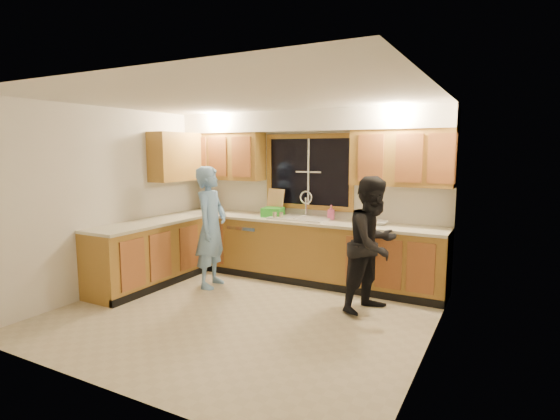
% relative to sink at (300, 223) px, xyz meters
% --- Properties ---
extents(floor, '(4.20, 4.20, 0.00)m').
position_rel_sink_xyz_m(floor, '(0.00, -1.60, -0.86)').
color(floor, '#BCAF91').
rests_on(floor, ground).
extents(ceiling, '(4.20, 4.20, 0.00)m').
position_rel_sink_xyz_m(ceiling, '(0.00, -1.60, 1.64)').
color(ceiling, silver).
extents(wall_back, '(4.20, 0.00, 4.20)m').
position_rel_sink_xyz_m(wall_back, '(0.00, 0.30, 0.39)').
color(wall_back, silver).
rests_on(wall_back, ground).
extents(wall_left, '(0.00, 3.80, 3.80)m').
position_rel_sink_xyz_m(wall_left, '(-2.10, -1.60, 0.39)').
color(wall_left, silver).
rests_on(wall_left, ground).
extents(wall_right, '(0.00, 3.80, 3.80)m').
position_rel_sink_xyz_m(wall_right, '(2.10, -1.60, 0.39)').
color(wall_right, silver).
rests_on(wall_right, ground).
extents(base_cabinets_back, '(4.20, 0.60, 0.88)m').
position_rel_sink_xyz_m(base_cabinets_back, '(0.00, -0.00, -0.42)').
color(base_cabinets_back, '#A4752F').
rests_on(base_cabinets_back, ground).
extents(base_cabinets_left, '(0.60, 1.90, 0.88)m').
position_rel_sink_xyz_m(base_cabinets_left, '(-1.80, -1.25, -0.42)').
color(base_cabinets_left, '#A4752F').
rests_on(base_cabinets_left, ground).
extents(countertop_back, '(4.20, 0.63, 0.04)m').
position_rel_sink_xyz_m(countertop_back, '(0.00, -0.02, 0.04)').
color(countertop_back, beige).
rests_on(countertop_back, base_cabinets_back).
extents(countertop_left, '(0.63, 1.90, 0.04)m').
position_rel_sink_xyz_m(countertop_left, '(-1.79, -1.25, 0.04)').
color(countertop_left, beige).
rests_on(countertop_left, base_cabinets_left).
extents(upper_cabinets_left, '(1.35, 0.33, 0.75)m').
position_rel_sink_xyz_m(upper_cabinets_left, '(-1.43, 0.13, 0.96)').
color(upper_cabinets_left, '#A4752F').
rests_on(upper_cabinets_left, wall_back).
extents(upper_cabinets_right, '(1.35, 0.33, 0.75)m').
position_rel_sink_xyz_m(upper_cabinets_right, '(1.43, 0.13, 0.96)').
color(upper_cabinets_right, '#A4752F').
rests_on(upper_cabinets_right, wall_back).
extents(upper_cabinets_return, '(0.33, 0.90, 0.75)m').
position_rel_sink_xyz_m(upper_cabinets_return, '(-1.94, -0.48, 0.96)').
color(upper_cabinets_return, '#A4752F').
rests_on(upper_cabinets_return, wall_left).
extents(soffit, '(4.20, 0.35, 0.30)m').
position_rel_sink_xyz_m(soffit, '(0.00, 0.12, 1.49)').
color(soffit, white).
rests_on(soffit, wall_back).
extents(window_frame, '(1.44, 0.03, 1.14)m').
position_rel_sink_xyz_m(window_frame, '(0.00, 0.29, 0.74)').
color(window_frame, black).
rests_on(window_frame, wall_back).
extents(sink, '(0.86, 0.52, 0.57)m').
position_rel_sink_xyz_m(sink, '(0.00, 0.00, 0.00)').
color(sink, silver).
rests_on(sink, countertop_back).
extents(dishwasher, '(0.60, 0.56, 0.82)m').
position_rel_sink_xyz_m(dishwasher, '(-0.85, -0.01, -0.45)').
color(dishwasher, white).
rests_on(dishwasher, floor).
extents(stove, '(0.58, 0.75, 0.90)m').
position_rel_sink_xyz_m(stove, '(-1.80, -1.82, -0.41)').
color(stove, white).
rests_on(stove, floor).
extents(man, '(0.52, 0.69, 1.71)m').
position_rel_sink_xyz_m(man, '(-0.97, -0.88, -0.01)').
color(man, '#709ED3').
rests_on(man, floor).
extents(woman, '(0.87, 0.96, 1.63)m').
position_rel_sink_xyz_m(woman, '(1.32, -0.75, -0.05)').
color(woman, black).
rests_on(woman, floor).
extents(knife_block, '(0.16, 0.14, 0.23)m').
position_rel_sink_xyz_m(knife_block, '(-1.75, 0.11, 0.17)').
color(knife_block, '#A05A2C').
rests_on(knife_block, countertop_back).
extents(cutting_board, '(0.32, 0.16, 0.41)m').
position_rel_sink_xyz_m(cutting_board, '(-0.52, 0.17, 0.26)').
color(cutting_board, tan).
rests_on(cutting_board, countertop_back).
extents(dish_crate, '(0.33, 0.32, 0.14)m').
position_rel_sink_xyz_m(dish_crate, '(-0.46, -0.00, 0.12)').
color(dish_crate, green).
rests_on(dish_crate, countertop_back).
extents(soap_bottle, '(0.12, 0.12, 0.21)m').
position_rel_sink_xyz_m(soap_bottle, '(0.42, 0.16, 0.16)').
color(soap_bottle, '#E05593').
rests_on(soap_bottle, countertop_back).
extents(bowl, '(0.23, 0.23, 0.06)m').
position_rel_sink_xyz_m(bowl, '(1.18, 0.04, 0.08)').
color(bowl, silver).
rests_on(bowl, countertop_back).
extents(can_left, '(0.07, 0.07, 0.11)m').
position_rel_sink_xyz_m(can_left, '(-0.31, -0.22, 0.11)').
color(can_left, beige).
rests_on(can_left, countertop_back).
extents(can_right, '(0.07, 0.07, 0.11)m').
position_rel_sink_xyz_m(can_right, '(-0.24, -0.14, 0.11)').
color(can_right, beige).
rests_on(can_right, countertop_back).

